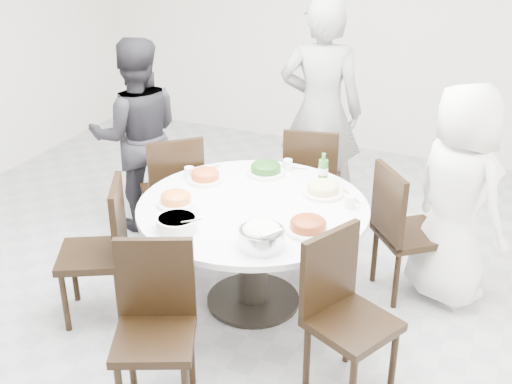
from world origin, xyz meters
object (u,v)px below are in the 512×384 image
at_px(diner_right, 457,196).
at_px(chair_nw, 172,190).
at_px(chair_n, 312,180).
at_px(chair_s, 154,335).
at_px(rice_bowl, 261,238).
at_px(chair_se, 353,321).
at_px(chair_sw, 92,252).
at_px(soup_bowl, 177,223).
at_px(diner_middle, 321,112).
at_px(dining_table, 253,255).
at_px(diner_left, 137,135).
at_px(chair_ne, 411,231).
at_px(beverage_bottle, 323,169).

bearing_deg(diner_right, chair_nw, 40.32).
distance_m(chair_n, chair_s, 2.22).
bearing_deg(rice_bowl, chair_se, -9.46).
height_order(chair_sw, soup_bowl, chair_sw).
xyz_separation_m(chair_sw, chair_se, (1.74, -0.03, 0.00)).
height_order(chair_n, soup_bowl, chair_n).
xyz_separation_m(diner_middle, soup_bowl, (-0.26, -1.92, -0.15)).
height_order(dining_table, diner_left, diner_left).
height_order(chair_nw, soup_bowl, chair_nw).
bearing_deg(chair_nw, soup_bowl, 78.33).
xyz_separation_m(chair_ne, chair_n, (-0.90, 0.55, 0.00)).
bearing_deg(chair_nw, chair_se, 104.50).
distance_m(chair_s, beverage_bottle, 1.69).
distance_m(chair_n, chair_sw, 1.90).
height_order(chair_ne, chair_n, same).
height_order(chair_sw, chair_se, same).
bearing_deg(chair_se, diner_right, 9.47).
relative_size(chair_nw, diner_left, 0.60).
bearing_deg(diner_right, chair_se, 110.16).
bearing_deg(diner_middle, chair_nw, 36.55).
bearing_deg(dining_table, chair_nw, 151.64).
xyz_separation_m(diner_middle, diner_left, (-1.30, -0.75, -0.15)).
distance_m(chair_se, rice_bowl, 0.68).
bearing_deg(dining_table, chair_n, 88.41).
relative_size(chair_se, diner_left, 0.60).
bearing_deg(chair_nw, chair_n, 169.25).
height_order(chair_s, soup_bowl, chair_s).
height_order(chair_s, diner_right, diner_right).
xyz_separation_m(dining_table, rice_bowl, (0.26, -0.47, 0.43)).
distance_m(chair_nw, rice_bowl, 1.55).
relative_size(dining_table, diner_left, 0.95).
xyz_separation_m(chair_s, diner_right, (1.27, 1.74, 0.29)).
bearing_deg(chair_nw, diner_middle, -177.03).
distance_m(dining_table, beverage_bottle, 0.76).
bearing_deg(chair_n, chair_ne, 137.41).
height_order(chair_nw, beverage_bottle, beverage_bottle).
xyz_separation_m(diner_right, rice_bowl, (-0.93, -1.10, 0.04)).
xyz_separation_m(chair_se, rice_bowl, (-0.58, 0.10, 0.33)).
xyz_separation_m(chair_s, soup_bowl, (-0.21, 0.63, 0.31)).
height_order(chair_sw, rice_bowl, chair_sw).
bearing_deg(rice_bowl, chair_n, 98.28).
bearing_deg(chair_s, rice_bowl, 37.63).
relative_size(dining_table, chair_se, 1.58).
height_order(dining_table, chair_se, chair_se).
xyz_separation_m(chair_nw, chair_sw, (0.01, -1.03, 0.00)).
bearing_deg(chair_sw, chair_n, 122.07).
height_order(dining_table, chair_sw, chair_sw).
bearing_deg(rice_bowl, chair_ne, 57.05).
bearing_deg(chair_se, chair_n, 51.68).
distance_m(chair_nw, chair_sw, 1.03).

